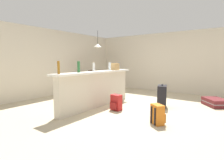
{
  "coord_description": "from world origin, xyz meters",
  "views": [
    {
      "loc": [
        -4.39,
        -2.77,
        1.34
      ],
      "look_at": [
        -0.23,
        0.24,
        0.76
      ],
      "focal_mm": 28.1,
      "sensor_mm": 36.0,
      "label": 1
    }
  ],
  "objects_px": {
    "bottle_blue": "(119,66)",
    "dining_table": "(98,77)",
    "pendant_lamp": "(98,45)",
    "backpack_orange": "(158,115)",
    "bottle_clear": "(110,66)",
    "bottle_green": "(79,67)",
    "dining_chair_near_partition": "(106,82)",
    "backpack_red": "(116,103)",
    "suitcase_flat_maroon": "(215,102)",
    "grocery_bag": "(115,67)",
    "dining_chair_far_side": "(90,79)",
    "bottle_white": "(94,67)",
    "suitcase_upright_black": "(162,96)",
    "bottle_amber": "(59,68)"
  },
  "relations": [
    {
      "from": "bottle_clear",
      "to": "backpack_red",
      "type": "bearing_deg",
      "value": -132.13
    },
    {
      "from": "bottle_clear",
      "to": "backpack_red",
      "type": "xyz_separation_m",
      "value": [
        -0.59,
        -0.65,
        -0.95
      ]
    },
    {
      "from": "bottle_white",
      "to": "dining_table",
      "type": "distance_m",
      "value": 2.21
    },
    {
      "from": "bottle_blue",
      "to": "suitcase_upright_black",
      "type": "xyz_separation_m",
      "value": [
        -0.19,
        -1.61,
        -0.81
      ]
    },
    {
      "from": "grocery_bag",
      "to": "suitcase_upright_black",
      "type": "height_order",
      "value": "grocery_bag"
    },
    {
      "from": "bottle_white",
      "to": "bottle_green",
      "type": "bearing_deg",
      "value": -177.96
    },
    {
      "from": "bottle_blue",
      "to": "grocery_bag",
      "type": "relative_size",
      "value": 0.87
    },
    {
      "from": "bottle_white",
      "to": "backpack_orange",
      "type": "distance_m",
      "value": 2.27
    },
    {
      "from": "dining_chair_far_side",
      "to": "suitcase_flat_maroon",
      "type": "height_order",
      "value": "dining_chair_far_side"
    },
    {
      "from": "bottle_clear",
      "to": "dining_chair_near_partition",
      "type": "bearing_deg",
      "value": 42.81
    },
    {
      "from": "bottle_white",
      "to": "dining_chair_far_side",
      "type": "bearing_deg",
      "value": 45.94
    },
    {
      "from": "pendant_lamp",
      "to": "backpack_red",
      "type": "xyz_separation_m",
      "value": [
        -1.56,
        -1.96,
        -1.72
      ]
    },
    {
      "from": "bottle_green",
      "to": "suitcase_upright_black",
      "type": "bearing_deg",
      "value": -44.09
    },
    {
      "from": "grocery_bag",
      "to": "pendant_lamp",
      "type": "height_order",
      "value": "pendant_lamp"
    },
    {
      "from": "suitcase_flat_maroon",
      "to": "bottle_clear",
      "type": "bearing_deg",
      "value": 118.17
    },
    {
      "from": "suitcase_flat_maroon",
      "to": "backpack_red",
      "type": "relative_size",
      "value": 2.04
    },
    {
      "from": "bottle_green",
      "to": "bottle_white",
      "type": "xyz_separation_m",
      "value": [
        0.6,
        0.02,
        -0.02
      ]
    },
    {
      "from": "bottle_amber",
      "to": "bottle_clear",
      "type": "xyz_separation_m",
      "value": [
        1.91,
        -0.02,
        -0.02
      ]
    },
    {
      "from": "bottle_blue",
      "to": "suitcase_upright_black",
      "type": "distance_m",
      "value": 1.81
    },
    {
      "from": "dining_chair_far_side",
      "to": "backpack_orange",
      "type": "relative_size",
      "value": 2.21
    },
    {
      "from": "bottle_green",
      "to": "backpack_orange",
      "type": "relative_size",
      "value": 0.69
    },
    {
      "from": "bottle_white",
      "to": "grocery_bag",
      "type": "distance_m",
      "value": 0.92
    },
    {
      "from": "backpack_red",
      "to": "suitcase_flat_maroon",
      "type": "bearing_deg",
      "value": -45.61
    },
    {
      "from": "dining_chair_near_partition",
      "to": "bottle_blue",
      "type": "bearing_deg",
      "value": -113.34
    },
    {
      "from": "grocery_bag",
      "to": "suitcase_upright_black",
      "type": "distance_m",
      "value": 1.74
    },
    {
      "from": "dining_table",
      "to": "pendant_lamp",
      "type": "relative_size",
      "value": 1.6
    },
    {
      "from": "bottle_amber",
      "to": "backpack_red",
      "type": "relative_size",
      "value": 0.71
    },
    {
      "from": "bottle_amber",
      "to": "dining_chair_near_partition",
      "type": "height_order",
      "value": "bottle_amber"
    },
    {
      "from": "bottle_green",
      "to": "bottle_white",
      "type": "height_order",
      "value": "bottle_green"
    },
    {
      "from": "bottle_blue",
      "to": "dining_table",
      "type": "relative_size",
      "value": 0.2
    },
    {
      "from": "bottle_white",
      "to": "suitcase_flat_maroon",
      "type": "xyz_separation_m",
      "value": [
        2.14,
        -2.86,
        -1.04
      ]
    },
    {
      "from": "dining_chair_near_partition",
      "to": "backpack_red",
      "type": "height_order",
      "value": "dining_chair_near_partition"
    },
    {
      "from": "bottle_green",
      "to": "dining_chair_near_partition",
      "type": "xyz_separation_m",
      "value": [
        2.22,
        0.83,
        -0.66
      ]
    },
    {
      "from": "bottle_clear",
      "to": "backpack_orange",
      "type": "height_order",
      "value": "bottle_clear"
    },
    {
      "from": "dining_table",
      "to": "pendant_lamp",
      "type": "bearing_deg",
      "value": -143.34
    },
    {
      "from": "bottle_blue",
      "to": "dining_chair_far_side",
      "type": "height_order",
      "value": "bottle_blue"
    },
    {
      "from": "suitcase_flat_maroon",
      "to": "backpack_orange",
      "type": "distance_m",
      "value": 2.56
    },
    {
      "from": "backpack_orange",
      "to": "backpack_red",
      "type": "xyz_separation_m",
      "value": [
        0.35,
        1.3,
        0.0
      ]
    },
    {
      "from": "bottle_white",
      "to": "bottle_blue",
      "type": "xyz_separation_m",
      "value": [
        1.25,
        -0.03,
        -0.01
      ]
    },
    {
      "from": "bottle_clear",
      "to": "suitcase_upright_black",
      "type": "xyz_separation_m",
      "value": [
        0.41,
        -1.55,
        -0.82
      ]
    },
    {
      "from": "bottle_white",
      "to": "dining_chair_near_partition",
      "type": "xyz_separation_m",
      "value": [
        1.62,
        0.81,
        -0.64
      ]
    },
    {
      "from": "bottle_green",
      "to": "suitcase_flat_maroon",
      "type": "bearing_deg",
      "value": -45.96
    },
    {
      "from": "bottle_green",
      "to": "dining_table",
      "type": "height_order",
      "value": "bottle_green"
    },
    {
      "from": "backpack_orange",
      "to": "pendant_lamp",
      "type": "bearing_deg",
      "value": 59.71
    },
    {
      "from": "backpack_orange",
      "to": "bottle_clear",
      "type": "bearing_deg",
      "value": 64.3
    },
    {
      "from": "backpack_red",
      "to": "dining_table",
      "type": "bearing_deg",
      "value": 50.94
    },
    {
      "from": "dining_table",
      "to": "grocery_bag",
      "type": "bearing_deg",
      "value": -119.63
    },
    {
      "from": "grocery_bag",
      "to": "dining_chair_far_side",
      "type": "xyz_separation_m",
      "value": [
        0.91,
        1.99,
        -0.62
      ]
    },
    {
      "from": "dining_table",
      "to": "backpack_orange",
      "type": "height_order",
      "value": "dining_table"
    },
    {
      "from": "grocery_bag",
      "to": "dining_table",
      "type": "height_order",
      "value": "grocery_bag"
    }
  ]
}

